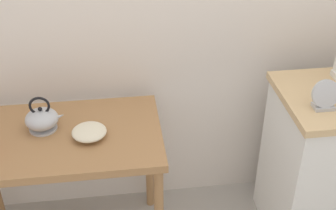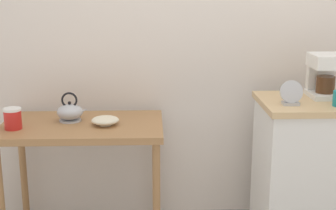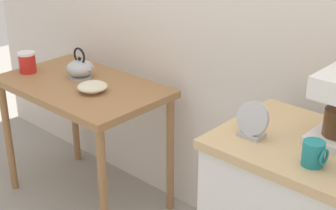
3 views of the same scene
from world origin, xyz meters
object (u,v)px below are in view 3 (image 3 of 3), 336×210
bowl_stoneware (93,86)px  table_clock (252,122)px  teakettle (80,68)px  mug_dark_teal (314,154)px  canister_enamel (27,62)px

bowl_stoneware → table_clock: 1.08m
teakettle → mug_dark_teal: bearing=-8.8°
mug_dark_teal → table_clock: 0.27m
teakettle → canister_enamel: bearing=-153.4°
teakettle → table_clock: size_ratio=1.35×
bowl_stoneware → mug_dark_teal: size_ratio=1.85×
mug_dark_teal → bowl_stoneware: bearing=173.6°
canister_enamel → mug_dark_teal: bearing=-2.8°
table_clock → teakettle: bearing=170.9°
teakettle → mug_dark_teal: mug_dark_teal is taller
teakettle → table_clock: (1.27, -0.20, 0.15)m
bowl_stoneware → teakettle: bearing=157.4°
bowl_stoneware → canister_enamel: canister_enamel is taller
mug_dark_teal → table_clock: size_ratio=0.62×
bowl_stoneware → canister_enamel: size_ratio=1.31×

